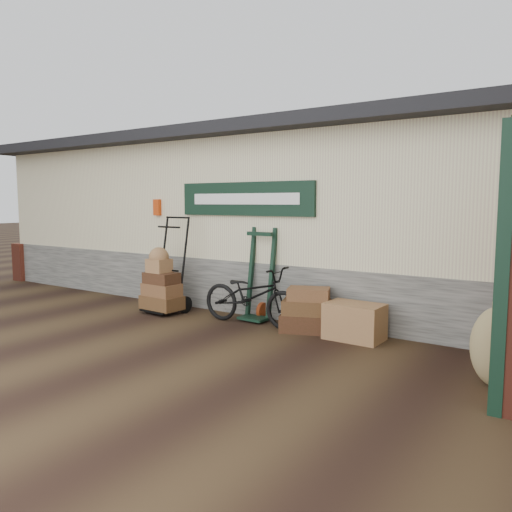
{
  "coord_description": "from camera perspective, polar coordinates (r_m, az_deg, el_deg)",
  "views": [
    {
      "loc": [
        4.48,
        -5.76,
        1.9
      ],
      "look_at": [
        -0.03,
        0.9,
        1.03
      ],
      "focal_mm": 35.0,
      "sensor_mm": 36.0,
      "label": 1
    }
  ],
  "objects": [
    {
      "name": "burlap_sack_right",
      "position": [
        5.75,
        25.8,
        -9.36
      ],
      "size": [
        0.56,
        0.49,
        0.83
      ],
      "primitive_type": "ellipsoid",
      "rotation": [
        0.0,
        0.0,
        -0.1
      ],
      "color": "olive",
      "rests_on": "ground"
    },
    {
      "name": "porter_trolley",
      "position": [
        8.75,
        -9.86,
        -0.85
      ],
      "size": [
        0.87,
        0.68,
        1.68
      ],
      "primitive_type": null,
      "rotation": [
        0.0,
        0.0,
        -0.05
      ],
      "color": "black",
      "rests_on": "ground"
    },
    {
      "name": "wicker_hamper",
      "position": [
        7.09,
        11.2,
        -7.35
      ],
      "size": [
        0.79,
        0.52,
        0.51
      ],
      "primitive_type": "cube",
      "rotation": [
        0.0,
        0.0,
        -0.02
      ],
      "color": "brown",
      "rests_on": "ground"
    },
    {
      "name": "station_building",
      "position": [
        9.61,
        6.28,
        4.45
      ],
      "size": [
        14.4,
        4.1,
        3.2
      ],
      "color": "#4C4C47",
      "rests_on": "ground"
    },
    {
      "name": "burlap_sack_left",
      "position": [
        5.91,
        27.23,
        -8.8
      ],
      "size": [
        0.58,
        0.5,
        0.88
      ],
      "primitive_type": "ellipsoid",
      "rotation": [
        0.0,
        0.0,
        -0.08
      ],
      "color": "olive",
      "rests_on": "ground"
    },
    {
      "name": "suitcase_stack",
      "position": [
        7.4,
        5.78,
        -6.07
      ],
      "size": [
        0.87,
        0.71,
        0.66
      ],
      "primitive_type": null,
      "rotation": [
        0.0,
        0.0,
        0.37
      ],
      "color": "#352111",
      "rests_on": "ground"
    },
    {
      "name": "ground",
      "position": [
        7.53,
        -3.7,
        -8.42
      ],
      "size": [
        80.0,
        80.0,
        0.0
      ],
      "primitive_type": "plane",
      "color": "black",
      "rests_on": "ground"
    },
    {
      "name": "bicycle",
      "position": [
        7.71,
        -0.51,
        -4.16
      ],
      "size": [
        0.63,
        1.77,
        1.03
      ],
      "primitive_type": "imported",
      "rotation": [
        0.0,
        0.0,
        1.58
      ],
      "color": "black",
      "rests_on": "ground"
    },
    {
      "name": "green_barrow",
      "position": [
        8.02,
        0.4,
        -2.09
      ],
      "size": [
        0.56,
        0.48,
        1.49
      ],
      "primitive_type": null,
      "rotation": [
        0.0,
        0.0,
        -0.05
      ],
      "color": "black",
      "rests_on": "ground"
    }
  ]
}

